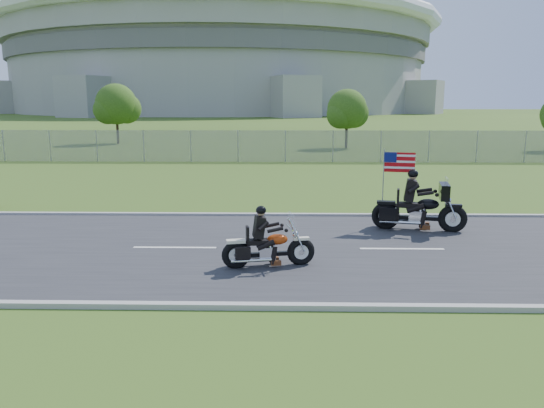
{
  "coord_description": "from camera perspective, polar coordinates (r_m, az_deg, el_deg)",
  "views": [
    {
      "loc": [
        0.87,
        -13.49,
        3.9
      ],
      "look_at": [
        0.58,
        0.0,
        1.23
      ],
      "focal_mm": 35.0,
      "sensor_mm": 36.0,
      "label": 1
    }
  ],
  "objects": [
    {
      "name": "fence",
      "position": [
        34.13,
        -8.73,
        6.18
      ],
      "size": [
        60.0,
        0.03,
        2.0
      ],
      "primitive_type": "cube",
      "color": "gray",
      "rests_on": "ground"
    },
    {
      "name": "stadium",
      "position": [
        185.05,
        -5.43,
        14.75
      ],
      "size": [
        140.4,
        140.4,
        29.2
      ],
      "color": "#A3A099",
      "rests_on": "ground"
    },
    {
      "name": "tree_fence_mid",
      "position": [
        49.8,
        -16.35,
        10.05
      ],
      "size": [
        3.96,
        3.69,
        5.3
      ],
      "color": "#382316",
      "rests_on": "ground"
    },
    {
      "name": "motorcycle_lead",
      "position": [
        12.45,
        -0.51,
        -4.76
      ],
      "size": [
        2.21,
        0.83,
        1.5
      ],
      "rotation": [
        0.0,
        0.0,
        0.2
      ],
      "color": "black",
      "rests_on": "ground"
    },
    {
      "name": "curb_south",
      "position": [
        10.23,
        -3.8,
        -10.93
      ],
      "size": [
        120.0,
        0.18,
        0.12
      ],
      "primitive_type": "cube",
      "color": "#9E9B93",
      "rests_on": "ground"
    },
    {
      "name": "motorcycle_follow",
      "position": [
        16.45,
        15.5,
        -0.67
      ],
      "size": [
        2.78,
        1.13,
        2.33
      ],
      "rotation": [
        0.0,
        0.0,
        -0.2
      ],
      "color": "black",
      "rests_on": "ground"
    },
    {
      "name": "curb_north",
      "position": [
        17.98,
        -1.57,
        -1.18
      ],
      "size": [
        120.0,
        0.18,
        0.12
      ],
      "primitive_type": "cube",
      "color": "#9E9B93",
      "rests_on": "ground"
    },
    {
      "name": "tree_fence_near",
      "position": [
        43.85,
        8.12,
        9.86
      ],
      "size": [
        3.52,
        3.28,
        4.75
      ],
      "color": "#382316",
      "rests_on": "ground"
    },
    {
      "name": "ground",
      "position": [
        14.07,
        -2.37,
        -4.91
      ],
      "size": [
        420.0,
        420.0,
        0.0
      ],
      "primitive_type": "plane",
      "color": "#324816",
      "rests_on": "ground"
    },
    {
      "name": "road",
      "position": [
        14.07,
        -2.37,
        -4.83
      ],
      "size": [
        120.0,
        8.0,
        0.04
      ],
      "primitive_type": "cube",
      "color": "#28282B",
      "rests_on": "ground"
    }
  ]
}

